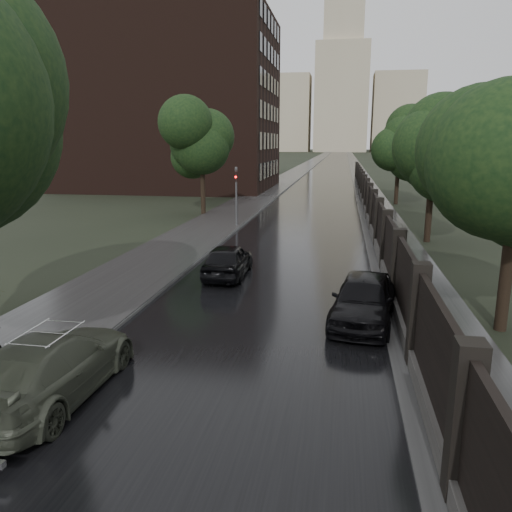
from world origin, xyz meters
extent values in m
plane|color=black|center=(0.00, 0.00, 0.00)|extent=(800.00, 800.00, 0.00)
cube|color=black|center=(0.00, 190.00, 0.01)|extent=(8.00, 420.00, 0.02)
cube|color=#2D2D2D|center=(-6.00, 190.00, 0.08)|extent=(4.00, 420.00, 0.16)
cube|color=#2D2D2D|center=(5.50, 190.00, 0.04)|extent=(3.00, 420.00, 0.08)
cube|color=#383533|center=(4.60, 32.00, 0.25)|extent=(0.40, 75.00, 0.50)
cube|color=black|center=(4.60, 32.00, 1.50)|extent=(0.15, 75.00, 2.00)
cube|color=black|center=(4.60, 70.00, 1.35)|extent=(0.45, 0.45, 2.70)
cylinder|color=black|center=(-8.00, 30.00, 2.93)|extent=(0.36, 0.36, 5.85)
sphere|color=black|center=(-8.00, 30.00, 5.27)|extent=(4.25, 4.25, 4.25)
cylinder|color=black|center=(7.50, 8.00, 2.76)|extent=(0.36, 0.36, 5.53)
cylinder|color=black|center=(7.50, 22.00, 2.76)|extent=(0.36, 0.36, 5.53)
sphere|color=black|center=(7.50, 22.00, 4.97)|extent=(4.08, 4.08, 4.08)
cylinder|color=black|center=(7.50, 40.00, 2.76)|extent=(0.36, 0.36, 5.53)
sphere|color=black|center=(7.50, 40.00, 4.97)|extent=(4.08, 4.08, 4.08)
cylinder|color=#59595E|center=(-4.30, 25.00, 1.50)|extent=(0.12, 0.12, 3.00)
imported|color=#59595E|center=(-4.30, 25.00, 3.50)|extent=(0.16, 0.20, 1.00)
sphere|color=#FF0C0C|center=(-4.30, 24.85, 3.35)|extent=(0.14, 0.14, 0.14)
cube|color=black|center=(-18.00, 52.00, 10.00)|extent=(24.00, 18.00, 20.00)
cube|color=tan|center=(-32.00, 300.00, 22.00)|extent=(28.00, 22.00, 44.00)
cube|color=tan|center=(32.00, 300.00, 22.00)|extent=(28.00, 22.00, 44.00)
cube|color=tan|center=(0.00, 300.00, 30.00)|extent=(30.00, 30.00, 60.00)
cube|color=tan|center=(0.00, 300.00, 70.00)|extent=(22.00, 22.00, 40.00)
imported|color=#404638|center=(-3.60, 1.91, 0.75)|extent=(2.11, 5.15, 1.49)
imported|color=black|center=(-2.05, 12.66, 0.71)|extent=(1.77, 4.19, 1.42)
imported|color=black|center=(3.40, 7.95, 0.78)|extent=(2.44, 4.78, 1.56)
camera|label=1|loc=(2.61, -7.35, 5.58)|focal=35.00mm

